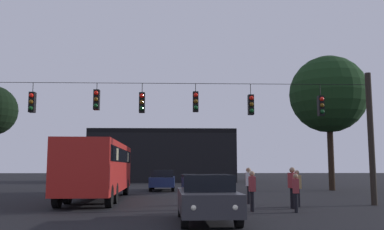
{
  "coord_description": "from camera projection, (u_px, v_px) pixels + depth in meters",
  "views": [
    {
      "loc": [
        0.15,
        -5.74,
        1.79
      ],
      "look_at": [
        0.95,
        18.72,
        4.8
      ],
      "focal_mm": 39.09,
      "sensor_mm": 36.0,
      "label": 1
    }
  ],
  "objects": [
    {
      "name": "pedestrian_crossing_center",
      "position": [
        293.0,
        185.0,
        17.85
      ],
      "size": [
        0.35,
        0.42,
        1.75
      ],
      "color": "black",
      "rests_on": "ground"
    },
    {
      "name": "pedestrian_near_bus",
      "position": [
        297.0,
        186.0,
        18.68
      ],
      "size": [
        0.31,
        0.4,
        1.62
      ],
      "color": "black",
      "rests_on": "ground"
    },
    {
      "name": "tree_left_silhouette",
      "position": [
        328.0,
        94.0,
        32.23
      ],
      "size": [
        5.92,
        5.92,
        10.3
      ],
      "color": "black",
      "rests_on": "ground"
    },
    {
      "name": "pedestrian_trailing",
      "position": [
        249.0,
        183.0,
        20.1
      ],
      "size": [
        0.26,
        0.38,
        1.73
      ],
      "color": "black",
      "rests_on": "ground"
    },
    {
      "name": "car_far_left",
      "position": [
        163.0,
        180.0,
        31.21
      ],
      "size": [
        1.81,
        4.34,
        1.52
      ],
      "color": "navy",
      "rests_on": "ground"
    },
    {
      "name": "pedestrian_crossing_left",
      "position": [
        252.0,
        189.0,
        16.74
      ],
      "size": [
        0.25,
        0.36,
        1.6
      ],
      "color": "black",
      "rests_on": "ground"
    },
    {
      "name": "ground_plane",
      "position": [
        176.0,
        192.0,
        29.78
      ],
      "size": [
        168.0,
        168.0,
        0.0
      ],
      "primitive_type": "plane",
      "color": "black",
      "rests_on": "ground"
    },
    {
      "name": "corner_building",
      "position": [
        163.0,
        156.0,
        50.93
      ],
      "size": [
        16.79,
        9.23,
        6.04
      ],
      "color": "black",
      "rests_on": "ground"
    },
    {
      "name": "overhead_signal_span",
      "position": [
        175.0,
        124.0,
        19.46
      ],
      "size": [
        18.78,
        0.44,
        6.25
      ],
      "color": "black",
      "rests_on": "ground"
    },
    {
      "name": "city_bus",
      "position": [
        99.0,
        165.0,
        22.4
      ],
      "size": [
        2.91,
        11.08,
        3.0
      ],
      "color": "#B21E19",
      "rests_on": "ground"
    },
    {
      "name": "pedestrian_crossing_right",
      "position": [
        296.0,
        191.0,
        16.35
      ],
      "size": [
        0.31,
        0.4,
        1.51
      ],
      "color": "black",
      "rests_on": "ground"
    },
    {
      "name": "car_near_right",
      "position": [
        207.0,
        197.0,
        13.64
      ],
      "size": [
        1.92,
        4.38,
        1.52
      ],
      "color": "#2D2D33",
      "rests_on": "ground"
    }
  ]
}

